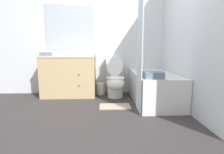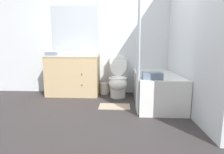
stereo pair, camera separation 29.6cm
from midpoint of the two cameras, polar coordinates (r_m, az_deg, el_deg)
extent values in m
plane|color=#383333|center=(2.38, -0.50, -15.12)|extent=(14.00, 14.00, 0.00)
cube|color=silver|center=(3.89, 1.12, 13.23)|extent=(8.00, 0.05, 2.50)
cube|color=#B2BCC6|center=(3.97, -9.91, 15.56)|extent=(1.02, 0.01, 0.93)
cube|color=silver|center=(3.24, 24.92, 13.18)|extent=(0.05, 2.69, 2.50)
cube|color=tan|center=(3.75, -10.33, 0.28)|extent=(1.07, 0.51, 0.81)
cube|color=beige|center=(3.71, -10.52, 6.70)|extent=(1.09, 0.53, 0.03)
cylinder|color=white|center=(3.71, -10.50, 6.09)|extent=(0.29, 0.29, 0.10)
sphere|color=#382D23|center=(3.43, -7.48, 0.90)|extent=(0.02, 0.02, 0.02)
sphere|color=#382D23|center=(3.47, -7.40, -2.67)|extent=(0.02, 0.02, 0.02)
cylinder|color=silver|center=(3.89, -9.89, 7.35)|extent=(0.04, 0.04, 0.04)
cylinder|color=silver|center=(3.84, -10.06, 8.25)|extent=(0.02, 0.11, 0.09)
cylinder|color=silver|center=(3.90, -10.68, 7.37)|extent=(0.03, 0.03, 0.04)
cylinder|color=silver|center=(3.88, -9.09, 7.40)|extent=(0.03, 0.03, 0.04)
cylinder|color=white|center=(3.57, 4.31, -4.85)|extent=(0.31, 0.31, 0.22)
ellipsoid|color=white|center=(3.47, 4.37, -2.02)|extent=(0.37, 0.50, 0.28)
torus|color=white|center=(3.45, 4.39, -0.37)|extent=(0.37, 0.37, 0.04)
cube|color=white|center=(3.77, 4.32, 3.36)|extent=(0.36, 0.18, 0.38)
ellipsoid|color=white|center=(3.65, 4.36, 3.81)|extent=(0.35, 0.15, 0.47)
cube|color=white|center=(3.30, 16.56, -3.61)|extent=(0.72, 1.44, 0.54)
cube|color=#ACB1B2|center=(3.26, 16.77, 0.88)|extent=(0.60, 1.32, 0.01)
cube|color=silver|center=(2.67, 11.86, 9.55)|extent=(0.01, 0.36, 2.00)
cylinder|color=silver|center=(3.81, -0.25, -3.73)|extent=(0.20, 0.20, 0.25)
cube|color=white|center=(3.76, -9.65, 7.59)|extent=(0.14, 0.14, 0.08)
ellipsoid|color=white|center=(3.76, -9.67, 8.36)|extent=(0.06, 0.04, 0.03)
cylinder|color=silver|center=(3.64, -3.13, 7.99)|extent=(0.06, 0.06, 0.12)
cylinder|color=silver|center=(3.64, -3.14, 9.17)|extent=(0.03, 0.03, 0.03)
cube|color=slate|center=(3.72, -17.08, 7.22)|extent=(0.20, 0.17, 0.07)
cube|color=slate|center=(2.69, 16.04, 0.39)|extent=(0.29, 0.23, 0.10)
cube|color=tan|center=(3.01, 3.64, -9.63)|extent=(0.52, 0.30, 0.02)
camera|label=1|loc=(0.15, -87.14, 0.47)|focal=28.00mm
camera|label=2|loc=(0.15, 92.86, -0.47)|focal=28.00mm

